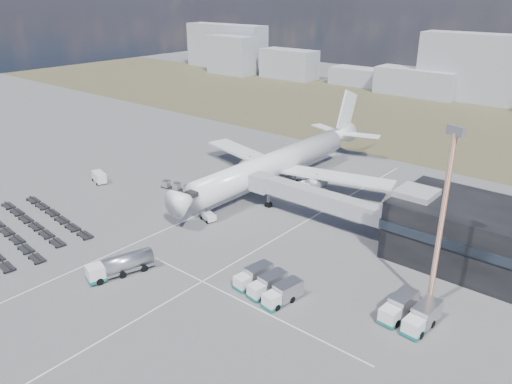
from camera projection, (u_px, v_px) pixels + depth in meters
The scene contains 16 objects.
ground at pixel (172, 233), 91.40m from camera, with size 420.00×420.00×0.00m, color #565659.
grass_strip at pixel (418, 120), 169.49m from camera, with size 420.00×90.00×0.01m, color #453D29.
lane_markings at pixel (222, 243), 87.73m from camera, with size 47.12×110.00×0.01m.
terminal at pixel (490, 238), 78.06m from camera, with size 30.40×16.40×11.00m.
jet_bridge at pixel (308, 196), 94.54m from camera, with size 30.30×3.80×7.05m.
airliner at pixel (280, 162), 112.38m from camera, with size 51.59×64.53×17.62m.
skyline at pixel (418, 70), 207.70m from camera, with size 299.78×26.47×25.68m.
fuel_tanker at pixel (120, 265), 77.52m from camera, with size 5.46×10.59×3.32m.
pushback_tug at pixel (209, 217), 95.97m from camera, with size 3.22×1.81×1.46m, color white.
utility_van at pixel (99, 177), 114.60m from camera, with size 4.69×2.12×2.47m, color white.
catering_truck at pixel (305, 189), 107.64m from camera, with size 3.51×6.20×2.68m.
service_trucks_near at pixel (268, 285), 72.88m from camera, with size 9.32×7.57×2.58m.
service_trucks_far at pixel (410, 312), 66.48m from camera, with size 6.29×7.36×2.81m.
uld_row at pixel (182, 188), 109.57m from camera, with size 11.28×3.39×1.55m.
baggage_dollies at pixel (16, 227), 92.80m from camera, with size 32.22×18.61×0.82m.
floodlight_mast at pixel (441, 222), 65.50m from camera, with size 2.47×2.01×26.05m.
Camera 1 is at (64.23, -52.86, 41.54)m, focal length 35.00 mm.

